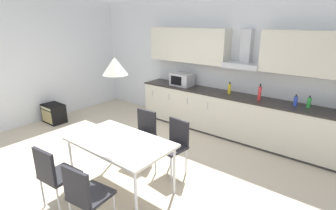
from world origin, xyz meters
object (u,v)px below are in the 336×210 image
Objects in this scene: bottle_red at (260,93)px; chair_far_left at (143,131)px; microwave at (182,80)px; bottle_green at (309,103)px; bottle_yellow at (229,89)px; chair_near_right at (85,193)px; dining_table at (120,144)px; chair_near_left at (53,172)px; pendant_lamp at (115,66)px; bottle_blue at (296,101)px; chair_far_right at (175,141)px; guitar_amp at (54,113)px.

bottle_red is 2.26m from chair_far_left.
microwave is 2.26× the size of bottle_green.
bottle_yellow is 0.28× the size of chair_near_right.
chair_near_right is at bearing -89.60° from bottle_yellow.
dining_table is 1.67× the size of chair_near_left.
pendant_lamp is (-0.96, -2.60, 0.75)m from bottle_red.
bottle_red reaches higher than dining_table.
chair_far_left is at bearing -74.30° from microwave.
bottle_yellow reaches higher than bottle_blue.
microwave is 0.55× the size of chair_far_right.
chair_far_left is at bearing 1.34° from guitar_amp.
pendant_lamp is at bearing -67.69° from chair_far_left.
bottle_yellow is at bearing 83.37° from pendant_lamp.
chair_far_right is at bearing -109.22° from bottle_red.
chair_near_left is (-0.32, -0.81, -0.17)m from dining_table.
chair_near_left is at bearing -100.25° from bottle_yellow.
bottle_red is at bearing 69.76° from pendant_lamp.
dining_table is 1.07m from pendant_lamp.
bottle_blue is at bearing 59.50° from pendant_lamp.
microwave reaches higher than bottle_blue.
bottle_yellow is 0.28× the size of chair_far_left.
chair_near_left and chair_near_right have the same top height.
bottle_green is at bearing 21.48° from guitar_amp.
bottle_blue is 0.23× the size of chair_far_right.
dining_table is (0.85, -2.65, -0.33)m from microwave.
chair_near_right is at bearing -67.46° from dining_table.
bottle_green is 0.24× the size of chair_far_left.
chair_near_right is 2.72× the size of pendant_lamp.
bottle_yellow reaches higher than chair_near_left.
chair_far_left is at bearing 112.31° from dining_table.
bottle_blue is 3.11m from dining_table.
bottle_yellow reaches higher than chair_near_right.
guitar_amp is (-3.51, -1.94, -0.77)m from bottle_yellow.
chair_near_left is 1.67× the size of guitar_amp.
bottle_red reaches higher than chair_near_left.
chair_far_left is (-1.29, -1.79, -0.49)m from bottle_red.
chair_near_right reaches higher than dining_table.
chair_near_right is at bearing -71.08° from microwave.
bottle_blue is at bearing 44.32° from chair_far_left.
pendant_lamp is (0.85, -2.65, 0.74)m from microwave.
chair_near_right and chair_far_left have the same top height.
bottle_blue reaches higher than chair_far_left.
guitar_amp is at bearing -155.91° from bottle_red.
guitar_amp is (-4.16, -1.86, -0.80)m from bottle_red.
chair_far_left is (-1.91, -1.86, -0.44)m from bottle_blue.
bottle_yellow is at bearing 172.69° from bottle_red.
chair_far_left is (-0.67, 0.00, 0.00)m from chair_far_right.
chair_near_left is at bearing -111.56° from pendant_lamp.
chair_far_right is 1.67× the size of guitar_amp.
microwave reaches higher than bottle_yellow.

